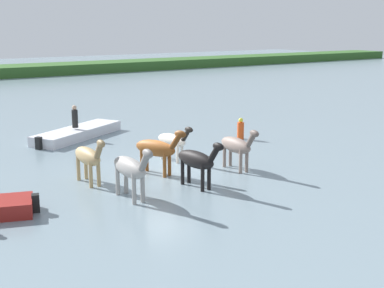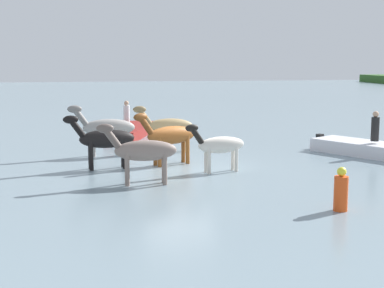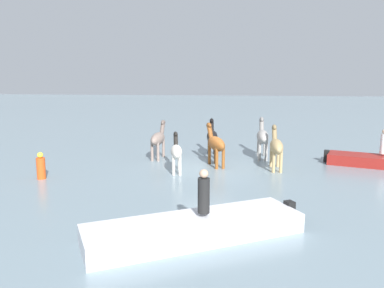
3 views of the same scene
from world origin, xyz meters
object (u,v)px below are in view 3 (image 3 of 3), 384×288
(person_boatman_standing, at_px, (384,142))
(boat_motor_center, at_px, (384,163))
(horse_gray_outer, at_px, (216,144))
(horse_dark_mare, at_px, (262,137))
(boat_skiff_near, at_px, (196,231))
(horse_mid_herd, at_px, (176,152))
(horse_rear_stallion, at_px, (212,136))
(horse_lead, at_px, (276,146))
(horse_chestnut_trailing, at_px, (158,139))
(person_watcher_seated, at_px, (204,193))
(buoy_channel_marker, at_px, (41,167))

(person_boatman_standing, bearing_deg, boat_motor_center, 95.98)
(horse_gray_outer, relative_size, horse_dark_mare, 0.94)
(horse_dark_mare, relative_size, boat_motor_center, 0.49)
(boat_skiff_near, bearing_deg, horse_gray_outer, -119.49)
(horse_mid_herd, height_order, horse_rear_stallion, horse_rear_stallion)
(horse_lead, bearing_deg, horse_rear_stallion, 48.65)
(horse_lead, xyz_separation_m, horse_mid_herd, (4.47, 1.17, -0.14))
(horse_chestnut_trailing, height_order, person_watcher_seated, horse_chestnut_trailing)
(horse_mid_herd, height_order, boat_motor_center, horse_mid_herd)
(person_watcher_seated, relative_size, person_boatman_standing, 1.00)
(horse_mid_herd, relative_size, horse_dark_mare, 0.83)
(person_watcher_seated, bearing_deg, horse_dark_mare, -100.84)
(horse_chestnut_trailing, distance_m, person_boatman_standing, 11.07)
(buoy_channel_marker, bearing_deg, person_watcher_seated, 146.72)
(horse_chestnut_trailing, xyz_separation_m, person_watcher_seated, (-3.41, 9.52, 0.12))
(horse_chestnut_trailing, xyz_separation_m, horse_rear_stallion, (-2.74, -1.09, 0.01))
(horse_lead, relative_size, person_watcher_seated, 2.10)
(horse_lead, distance_m, person_watcher_seated, 8.33)
(person_boatman_standing, bearing_deg, horse_lead, 14.79)
(horse_rear_stallion, bearing_deg, horse_dark_mare, -99.70)
(horse_mid_herd, xyz_separation_m, boat_motor_center, (-9.64, -2.29, -0.76))
(horse_gray_outer, bearing_deg, horse_dark_mare, -67.98)
(boat_motor_center, bearing_deg, horse_mid_herd, -148.60)
(horse_dark_mare, height_order, person_boatman_standing, horse_dark_mare)
(horse_lead, distance_m, horse_mid_herd, 4.62)
(horse_gray_outer, bearing_deg, boat_skiff_near, 159.07)
(horse_chestnut_trailing, distance_m, boat_skiff_near, 10.29)
(horse_mid_herd, xyz_separation_m, horse_rear_stallion, (-1.28, -3.84, 0.13))
(horse_dark_mare, bearing_deg, horse_chestnut_trailing, 99.07)
(horse_rear_stallion, height_order, buoy_channel_marker, horse_rear_stallion)
(boat_motor_center, bearing_deg, horse_dark_mare, -175.79)
(horse_chestnut_trailing, xyz_separation_m, horse_lead, (-5.92, 1.58, 0.02))
(horse_gray_outer, height_order, horse_lead, horse_gray_outer)
(horse_gray_outer, xyz_separation_m, boat_skiff_near, (-0.12, 8.47, -0.90))
(horse_chestnut_trailing, relative_size, person_watcher_seated, 2.07)
(horse_gray_outer, xyz_separation_m, horse_dark_mare, (-2.30, -2.20, 0.05))
(person_boatman_standing, distance_m, buoy_channel_marker, 15.68)
(person_watcher_seated, distance_m, person_boatman_standing, 12.05)
(horse_lead, distance_m, buoy_channel_marker, 10.37)
(person_watcher_seated, bearing_deg, buoy_channel_marker, -33.28)
(horse_chestnut_trailing, xyz_separation_m, person_boatman_standing, (-11.07, 0.22, 0.10))
(horse_gray_outer, height_order, horse_rear_stallion, horse_gray_outer)
(buoy_channel_marker, bearing_deg, horse_dark_mare, -148.96)
(horse_gray_outer, bearing_deg, horse_rear_stallion, -12.74)
(horse_lead, distance_m, person_boatman_standing, 5.33)
(horse_chestnut_trailing, bearing_deg, horse_dark_mare, -78.39)
(horse_gray_outer, distance_m, horse_mid_herd, 2.23)
(horse_rear_stallion, distance_m, buoy_channel_marker, 8.86)
(horse_chestnut_trailing, xyz_separation_m, boat_skiff_near, (-3.22, 9.73, -0.87))
(horse_rear_stallion, bearing_deg, buoy_channel_marker, 124.30)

